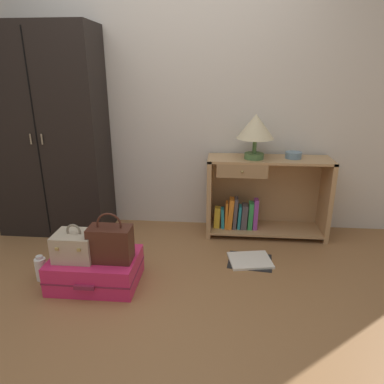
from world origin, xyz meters
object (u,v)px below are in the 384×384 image
suitcase_large (96,269)px  open_book_on_floor (250,260)px  handbag (111,243)px  train_case (75,246)px  bottle (41,269)px  bookshelf (261,197)px  bowl (293,155)px  table_lamp (256,128)px  wardrobe (49,134)px

suitcase_large → open_book_on_floor: suitcase_large is taller
handbag → train_case: bearing=179.0°
train_case → bottle: train_case is taller
bookshelf → suitcase_large: 1.62m
bowl → train_case: 1.98m
open_book_on_floor → bowl: bearing=55.7°
table_lamp → bowl: bearing=7.7°
wardrobe → bookshelf: 2.04m
bookshelf → suitcase_large: bookshelf is taller
open_book_on_floor → handbag: bearing=-156.4°
bookshelf → bottle: (-1.70, -0.96, -0.27)m
train_case → open_book_on_floor: train_case is taller
wardrobe → suitcase_large: size_ratio=2.98×
table_lamp → bowl: size_ratio=2.73×
open_book_on_floor → wardrobe: bearing=164.8°
bookshelf → bowl: 0.48m
table_lamp → open_book_on_floor: size_ratio=1.03×
bookshelf → train_case: bearing=-144.5°
handbag → bottle: bearing=175.7°
train_case → bottle: (-0.31, 0.04, -0.23)m
wardrobe → open_book_on_floor: size_ratio=4.89×
train_case → handbag: handbag is taller
wardrobe → handbag: 1.38m
handbag → table_lamp: bearing=42.5°
bowl → bookshelf: bearing=179.8°
bowl → open_book_on_floor: bearing=-124.3°
handbag → bookshelf: bearing=41.4°
suitcase_large → open_book_on_floor: size_ratio=1.64×
bookshelf → train_case: size_ratio=3.98×
wardrobe → table_lamp: bearing=0.3°
suitcase_large → open_book_on_floor: (1.15, 0.41, -0.10)m
open_book_on_floor → table_lamp: bearing=86.8°
wardrobe → suitcase_large: bearing=-53.0°
bookshelf → bottle: bookshelf is taller
bottle → open_book_on_floor: bottle is taller
table_lamp → handbag: table_lamp is taller
train_case → suitcase_large: bearing=14.8°
wardrobe → bowl: bearing=1.5°
bowl → handbag: size_ratio=0.40×
bowl → open_book_on_floor: 1.02m
bowl → handbag: (-1.39, -1.00, -0.43)m
bowl → suitcase_large: (-1.53, -0.96, -0.66)m
table_lamp → bottle: bearing=-150.5°
handbag → open_book_on_floor: bearing=23.6°
bottle → wardrobe: bearing=106.1°
wardrobe → open_book_on_floor: wardrobe is taller
wardrobe → handbag: bearing=-48.8°
bookshelf → handbag: bookshelf is taller
table_lamp → suitcase_large: table_lamp is taller
bookshelf → handbag: bearing=-138.6°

